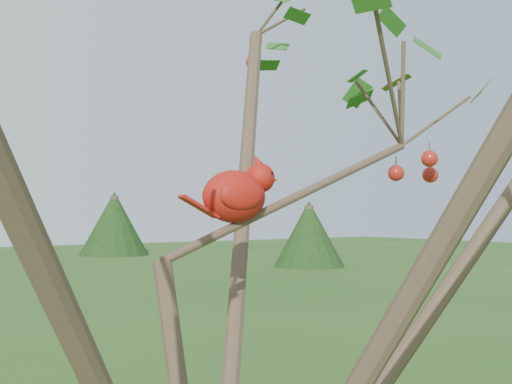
% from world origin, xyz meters
% --- Properties ---
extents(crabapple_tree, '(2.35, 2.05, 2.95)m').
position_xyz_m(crabapple_tree, '(0.03, -0.02, 2.12)').
color(crabapple_tree, '#3C2E20').
rests_on(crabapple_tree, ground).
extents(cardinal, '(0.22, 0.12, 0.15)m').
position_xyz_m(cardinal, '(0.11, 0.09, 2.08)').
color(cardinal, red).
rests_on(cardinal, ground).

